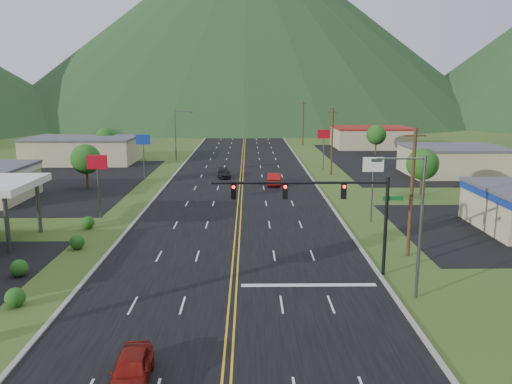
{
  "coord_description": "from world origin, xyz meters",
  "views": [
    {
      "loc": [
        1.02,
        -19.13,
        12.91
      ],
      "look_at": [
        1.63,
        21.01,
        4.5
      ],
      "focal_mm": 35.0,
      "sensor_mm": 36.0,
      "label": 1
    }
  ],
  "objects_px": {
    "streetlight_east": "(416,218)",
    "car_red_near": "(131,371)",
    "car_dark_mid": "(224,174)",
    "traffic_signal": "(329,201)",
    "car_red_far": "(274,179)",
    "streetlight_west": "(177,132)"
  },
  "relations": [
    {
      "from": "car_red_near",
      "to": "traffic_signal",
      "type": "bearing_deg",
      "value": 47.5
    },
    {
      "from": "car_red_near",
      "to": "streetlight_west",
      "type": "bearing_deg",
      "value": 92.65
    },
    {
      "from": "car_red_near",
      "to": "car_red_far",
      "type": "xyz_separation_m",
      "value": [
        8.68,
        46.28,
        0.12
      ]
    },
    {
      "from": "streetlight_east",
      "to": "streetlight_west",
      "type": "relative_size",
      "value": 1.0
    },
    {
      "from": "car_red_near",
      "to": "car_dark_mid",
      "type": "distance_m",
      "value": 51.98
    },
    {
      "from": "streetlight_east",
      "to": "car_dark_mid",
      "type": "relative_size",
      "value": 2.14
    },
    {
      "from": "traffic_signal",
      "to": "car_red_far",
      "type": "xyz_separation_m",
      "value": [
        -1.98,
        33.1,
        -4.51
      ]
    },
    {
      "from": "traffic_signal",
      "to": "streetlight_west",
      "type": "height_order",
      "value": "streetlight_west"
    },
    {
      "from": "streetlight_west",
      "to": "streetlight_east",
      "type": "bearing_deg",
      "value": -69.14
    },
    {
      "from": "streetlight_west",
      "to": "car_red_far",
      "type": "bearing_deg",
      "value": -54.76
    },
    {
      "from": "car_red_far",
      "to": "streetlight_east",
      "type": "bearing_deg",
      "value": 105.11
    },
    {
      "from": "car_dark_mid",
      "to": "car_red_far",
      "type": "xyz_separation_m",
      "value": [
        7.07,
        -5.68,
        0.21
      ]
    },
    {
      "from": "traffic_signal",
      "to": "car_dark_mid",
      "type": "height_order",
      "value": "traffic_signal"
    },
    {
      "from": "traffic_signal",
      "to": "streetlight_east",
      "type": "distance_m",
      "value": 6.17
    },
    {
      "from": "car_red_near",
      "to": "car_red_far",
      "type": "distance_m",
      "value": 47.09
    },
    {
      "from": "traffic_signal",
      "to": "car_red_far",
      "type": "relative_size",
      "value": 2.62
    },
    {
      "from": "traffic_signal",
      "to": "car_red_near",
      "type": "distance_m",
      "value": 17.57
    },
    {
      "from": "streetlight_east",
      "to": "car_red_near",
      "type": "height_order",
      "value": "streetlight_east"
    },
    {
      "from": "car_red_near",
      "to": "car_dark_mid",
      "type": "bearing_deg",
      "value": 84.69
    },
    {
      "from": "car_red_near",
      "to": "car_dark_mid",
      "type": "height_order",
      "value": "car_red_near"
    },
    {
      "from": "traffic_signal",
      "to": "streetlight_west",
      "type": "xyz_separation_m",
      "value": [
        -18.16,
        56.0,
        -0.15
      ]
    },
    {
      "from": "traffic_signal",
      "to": "streetlight_east",
      "type": "xyz_separation_m",
      "value": [
        4.7,
        -4.0,
        -0.15
      ]
    }
  ]
}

